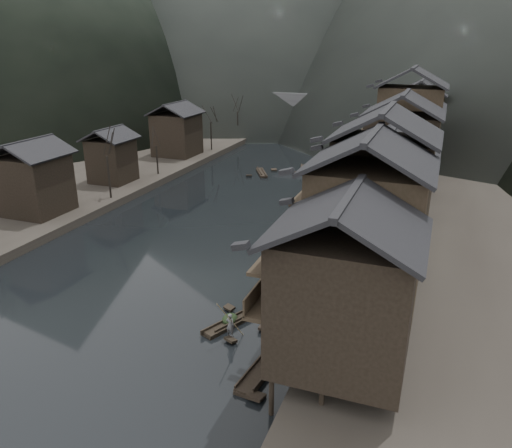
% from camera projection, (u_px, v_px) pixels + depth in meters
% --- Properties ---
extents(water, '(300.00, 300.00, 0.00)m').
position_uv_depth(water, '(150.00, 288.00, 41.22)').
color(water, black).
rests_on(water, ground).
extents(left_bank, '(40.00, 200.00, 1.20)m').
position_uv_depth(left_bank, '(100.00, 153.00, 87.63)').
color(left_bank, '#2D2823').
rests_on(left_bank, ground).
extents(stilt_houses, '(9.00, 67.60, 16.65)m').
position_uv_depth(stilt_houses, '(399.00, 151.00, 49.51)').
color(stilt_houses, black).
rests_on(stilt_houses, ground).
extents(left_houses, '(8.10, 53.20, 8.73)m').
position_uv_depth(left_houses, '(92.00, 153.00, 63.64)').
color(left_houses, black).
rests_on(left_houses, left_bank).
extents(bare_trees, '(3.74, 73.45, 7.48)m').
position_uv_depth(bare_trees, '(139.00, 142.00, 66.95)').
color(bare_trees, black).
rests_on(bare_trees, left_bank).
extents(moored_sampans, '(3.27, 74.73, 0.47)m').
position_uv_depth(moored_sampans, '(354.00, 205.00, 61.16)').
color(moored_sampans, black).
rests_on(moored_sampans, water).
extents(midriver_boats, '(8.32, 9.88, 0.44)m').
position_uv_depth(midriver_boats, '(282.00, 171.00, 77.23)').
color(midriver_boats, black).
rests_on(midriver_boats, water).
extents(stone_bridge, '(40.00, 6.00, 9.00)m').
position_uv_depth(stone_bridge, '(336.00, 113.00, 102.63)').
color(stone_bridge, '#4C4C4F').
rests_on(stone_bridge, ground).
extents(hero_sampan, '(2.78, 4.78, 0.43)m').
position_uv_depth(hero_sampan, '(230.00, 323.00, 35.83)').
color(hero_sampan, black).
rests_on(hero_sampan, water).
extents(cargo_heap, '(1.07, 1.40, 0.64)m').
position_uv_depth(cargo_heap, '(230.00, 315.00, 35.84)').
color(cargo_heap, black).
rests_on(cargo_heap, hero_sampan).
extents(boatman, '(0.70, 0.51, 1.77)m').
position_uv_depth(boatman, '(230.00, 322.00, 33.84)').
color(boatman, '#575759').
rests_on(boatman, hero_sampan).
extents(bamboo_pole, '(1.35, 2.25, 3.86)m').
position_uv_depth(bamboo_pole, '(232.00, 286.00, 32.80)').
color(bamboo_pole, '#8C7A51').
rests_on(bamboo_pole, boatman).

